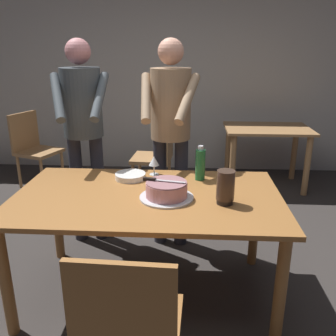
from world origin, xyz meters
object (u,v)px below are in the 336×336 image
at_px(main_dining_table, 147,208).
at_px(hurricane_lamp, 225,187).
at_px(background_chair_1, 34,146).
at_px(wine_glass_near, 154,161).
at_px(cake_knife, 155,180).
at_px(water_bottle, 200,164).
at_px(cake_on_platter, 167,191).
at_px(plate_stack, 130,176).
at_px(background_table, 267,141).
at_px(chair_near_side, 129,327).
at_px(person_standing_beside, 83,121).
at_px(background_chair_0, 158,153).
at_px(person_cutting_cake, 170,123).

relative_size(main_dining_table, hurricane_lamp, 8.18).
bearing_deg(background_chair_1, wine_glass_near, -45.15).
bearing_deg(main_dining_table, hurricane_lamp, -12.49).
xyz_separation_m(cake_knife, water_bottle, (0.29, 0.34, -0.00)).
distance_m(wine_glass_near, background_chair_1, 2.37).
distance_m(cake_knife, hurricane_lamp, 0.43).
relative_size(cake_on_platter, background_chair_1, 0.38).
distance_m(plate_stack, background_table, 2.32).
bearing_deg(chair_near_side, person_standing_beside, 111.17).
height_order(wine_glass_near, chair_near_side, chair_near_side).
relative_size(cake_on_platter, background_chair_0, 0.38).
bearing_deg(background_chair_1, background_chair_0, -7.70).
bearing_deg(water_bottle, plate_stack, -178.41).
height_order(wine_glass_near, person_standing_beside, person_standing_beside).
distance_m(water_bottle, hurricane_lamp, 0.43).
relative_size(cake_on_platter, cake_knife, 1.26).
bearing_deg(plate_stack, person_cutting_cake, 57.57).
relative_size(plate_stack, background_chair_1, 0.24).
bearing_deg(person_standing_beside, cake_knife, -49.24).
relative_size(plate_stack, water_bottle, 0.88).
bearing_deg(person_standing_beside, main_dining_table, -50.54).
bearing_deg(main_dining_table, plate_stack, 118.12).
xyz_separation_m(cake_on_platter, plate_stack, (-0.28, 0.34, -0.03)).
height_order(person_cutting_cake, background_table, person_cutting_cake).
height_order(wine_glass_near, person_cutting_cake, person_cutting_cake).
xyz_separation_m(cake_on_platter, person_cutting_cake, (-0.02, 0.76, 0.27)).
bearing_deg(plate_stack, person_standing_beside, 135.29).
height_order(cake_on_platter, person_cutting_cake, person_cutting_cake).
relative_size(main_dining_table, background_chair_0, 1.91).
height_order(cake_on_platter, background_chair_0, background_chair_0).
bearing_deg(plate_stack, hurricane_lamp, -31.82).
height_order(plate_stack, background_table, plate_stack).
distance_m(cake_on_platter, plate_stack, 0.44).
bearing_deg(plate_stack, background_chair_1, 130.29).
bearing_deg(person_cutting_cake, person_standing_beside, 177.60).
bearing_deg(cake_knife, background_chair_0, 94.52).
xyz_separation_m(person_standing_beside, background_chair_0, (0.52, 1.10, -0.58)).
bearing_deg(background_chair_0, wine_glass_near, -86.15).
height_order(water_bottle, person_standing_beside, person_standing_beside).
xyz_separation_m(cake_on_platter, chair_near_side, (-0.11, -0.83, -0.31)).
xyz_separation_m(wine_glass_near, background_table, (1.19, 1.78, -0.28)).
bearing_deg(chair_near_side, cake_knife, 87.19).
height_order(main_dining_table, background_table, main_dining_table).
height_order(main_dining_table, background_chair_1, background_chair_1).
xyz_separation_m(main_dining_table, person_cutting_cake, (0.11, 0.71, 0.42)).
distance_m(cake_knife, chair_near_side, 0.92).
xyz_separation_m(cake_on_platter, background_chair_0, (-0.22, 1.88, -0.31)).
bearing_deg(background_table, water_bottle, -114.61).
relative_size(wine_glass_near, background_table, 0.14).
bearing_deg(wine_glass_near, hurricane_lamp, -45.95).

